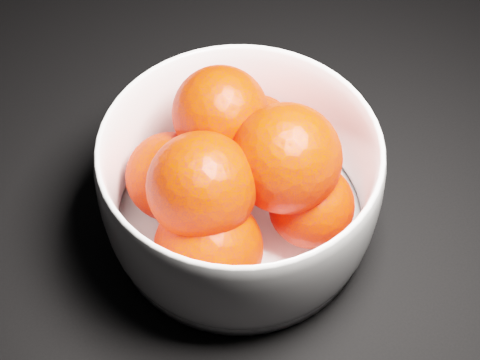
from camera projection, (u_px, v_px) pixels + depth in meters
name	position (u px, v px, depth m)	size (l,w,h in m)	color
ground	(333.00, 8.00, 0.83)	(3.00, 3.00, 0.00)	black
bowl	(240.00, 184.00, 0.59)	(0.25, 0.25, 0.12)	white
orange_pile	(235.00, 176.00, 0.58)	(0.18, 0.18, 0.14)	#FF1800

